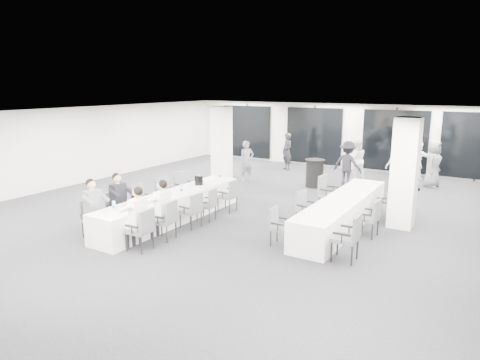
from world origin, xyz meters
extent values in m
cube|color=#222327|center=(0.00, 0.00, -0.01)|extent=(14.00, 16.00, 0.02)
cube|color=silver|center=(0.00, 0.00, 2.81)|extent=(14.00, 16.00, 0.02)
cube|color=beige|center=(-7.01, 0.00, 1.40)|extent=(0.02, 16.00, 2.80)
cube|color=beige|center=(0.00, 8.01, 1.40)|extent=(14.00, 0.02, 2.80)
cube|color=black|center=(0.00, 7.94, 1.35)|extent=(13.60, 0.06, 2.50)
cube|color=white|center=(-2.80, 3.20, 1.40)|extent=(0.60, 0.60, 2.80)
cube|color=white|center=(4.20, 1.00, 1.40)|extent=(0.60, 0.60, 2.80)
cube|color=silver|center=(-1.11, -1.71, 0.38)|extent=(0.90, 5.00, 0.75)
cube|color=silver|center=(2.91, 0.22, 0.38)|extent=(0.90, 5.00, 0.75)
cylinder|color=black|center=(0.64, 4.01, 0.49)|extent=(0.63, 0.63, 0.98)
cylinder|color=black|center=(0.64, 4.01, 0.98)|extent=(0.72, 0.72, 0.02)
cube|color=#4D5055|center=(-1.86, -3.68, 0.42)|extent=(0.53, 0.54, 0.08)
cube|color=#4D5055|center=(-2.07, -3.63, 0.68)|extent=(0.16, 0.44, 0.43)
cylinder|color=black|center=(-2.00, -3.45, 0.19)|extent=(0.03, 0.03, 0.39)
cylinder|color=black|center=(-2.09, -3.82, 0.19)|extent=(0.03, 0.03, 0.39)
cylinder|color=black|center=(-1.64, -3.54, 0.19)|extent=(0.03, 0.03, 0.39)
cylinder|color=black|center=(-1.72, -3.91, 0.19)|extent=(0.03, 0.03, 0.39)
cube|color=black|center=(-1.81, -3.45, 0.59)|extent=(0.32, 0.11, 0.04)
cube|color=black|center=(-1.92, -3.91, 0.59)|extent=(0.32, 0.11, 0.04)
cube|color=#4D5055|center=(-1.86, -2.89, 0.44)|extent=(0.53, 0.55, 0.08)
cube|color=#4D5055|center=(-2.08, -2.85, 0.71)|extent=(0.14, 0.46, 0.45)
cylinder|color=black|center=(-2.02, -2.66, 0.20)|extent=(0.04, 0.04, 0.40)
cylinder|color=black|center=(-2.09, -3.04, 0.20)|extent=(0.04, 0.04, 0.40)
cylinder|color=black|center=(-1.63, -2.73, 0.20)|extent=(0.04, 0.04, 0.40)
cylinder|color=black|center=(-1.71, -3.12, 0.20)|extent=(0.04, 0.04, 0.40)
cube|color=black|center=(-1.82, -2.65, 0.61)|extent=(0.34, 0.10, 0.04)
cube|color=black|center=(-1.91, -3.13, 0.61)|extent=(0.34, 0.10, 0.04)
cube|color=#4D5055|center=(-1.86, -1.99, 0.46)|extent=(0.48, 0.50, 0.08)
cube|color=#4D5055|center=(-2.09, -2.00, 0.73)|extent=(0.08, 0.47, 0.47)
cylinder|color=black|center=(-2.07, -1.80, 0.21)|extent=(0.04, 0.04, 0.41)
cylinder|color=black|center=(-2.06, -2.20, 0.21)|extent=(0.04, 0.04, 0.41)
cylinder|color=black|center=(-1.67, -1.78, 0.21)|extent=(0.04, 0.04, 0.41)
cylinder|color=black|center=(-1.65, -2.19, 0.21)|extent=(0.04, 0.04, 0.41)
cube|color=black|center=(-1.87, -1.74, 0.63)|extent=(0.35, 0.05, 0.04)
cube|color=black|center=(-1.85, -2.25, 0.63)|extent=(0.35, 0.05, 0.04)
cube|color=#4D5055|center=(-1.86, -1.05, 0.46)|extent=(0.56, 0.57, 0.08)
cube|color=#4D5055|center=(-2.08, -1.00, 0.73)|extent=(0.16, 0.47, 0.47)
cylinder|color=black|center=(-2.02, -0.81, 0.21)|extent=(0.04, 0.04, 0.42)
cylinder|color=black|center=(-2.10, -1.21, 0.21)|extent=(0.04, 0.04, 0.42)
cylinder|color=black|center=(-1.62, -0.89, 0.21)|extent=(0.04, 0.04, 0.42)
cylinder|color=black|center=(-1.71, -1.29, 0.21)|extent=(0.04, 0.04, 0.42)
cube|color=black|center=(-1.81, -0.80, 0.63)|extent=(0.35, 0.11, 0.04)
cube|color=black|center=(-1.92, -1.30, 0.63)|extent=(0.35, 0.11, 0.04)
cube|color=#4D5055|center=(-1.86, -0.20, 0.47)|extent=(0.57, 0.59, 0.08)
cube|color=#4D5055|center=(-2.09, -0.15, 0.75)|extent=(0.16, 0.48, 0.48)
cylinder|color=black|center=(-2.02, 0.05, 0.21)|extent=(0.04, 0.04, 0.43)
cylinder|color=black|center=(-2.11, -0.36, 0.21)|extent=(0.04, 0.04, 0.43)
cylinder|color=black|center=(-1.62, -0.04, 0.21)|extent=(0.04, 0.04, 0.43)
cylinder|color=black|center=(-1.70, -0.45, 0.21)|extent=(0.04, 0.04, 0.43)
cube|color=black|center=(-1.81, 0.06, 0.65)|extent=(0.36, 0.11, 0.04)
cube|color=black|center=(-1.92, -0.45, 0.65)|extent=(0.36, 0.11, 0.04)
cube|color=#4D5055|center=(-0.36, -3.69, 0.45)|extent=(0.49, 0.51, 0.08)
cube|color=#4D5055|center=(-0.14, -3.67, 0.72)|extent=(0.09, 0.46, 0.46)
cylinder|color=black|center=(-0.15, -3.87, 0.20)|extent=(0.04, 0.04, 0.41)
cylinder|color=black|center=(-0.18, -3.47, 0.20)|extent=(0.04, 0.04, 0.41)
cylinder|color=black|center=(-0.55, -3.90, 0.20)|extent=(0.04, 0.04, 0.41)
cylinder|color=black|center=(-0.58, -3.50, 0.20)|extent=(0.04, 0.04, 0.41)
cube|color=black|center=(-0.35, -3.94, 0.62)|extent=(0.34, 0.06, 0.04)
cube|color=black|center=(-0.38, -3.44, 0.62)|extent=(0.34, 0.06, 0.04)
cube|color=#4D5055|center=(-0.36, -2.90, 0.45)|extent=(0.52, 0.54, 0.08)
cube|color=#4D5055|center=(-0.15, -2.86, 0.72)|extent=(0.13, 0.46, 0.46)
cylinder|color=black|center=(-0.14, -3.06, 0.20)|extent=(0.04, 0.04, 0.41)
cylinder|color=black|center=(-0.20, -2.67, 0.20)|extent=(0.04, 0.04, 0.41)
cylinder|color=black|center=(-0.53, -3.12, 0.20)|extent=(0.04, 0.04, 0.41)
cylinder|color=black|center=(-0.59, -2.73, 0.20)|extent=(0.04, 0.04, 0.41)
cube|color=black|center=(-0.33, -3.14, 0.62)|extent=(0.34, 0.09, 0.04)
cube|color=black|center=(-0.40, -2.65, 0.62)|extent=(0.34, 0.09, 0.04)
cube|color=#4D5055|center=(-0.36, -1.88, 0.43)|extent=(0.47, 0.49, 0.08)
cube|color=#4D5055|center=(-0.16, -1.89, 0.68)|extent=(0.09, 0.44, 0.44)
cylinder|color=black|center=(-0.19, -2.08, 0.19)|extent=(0.03, 0.03, 0.39)
cylinder|color=black|center=(-0.16, -1.70, 0.19)|extent=(0.03, 0.03, 0.39)
cylinder|color=black|center=(-0.57, -2.05, 0.19)|extent=(0.03, 0.03, 0.39)
cylinder|color=black|center=(-0.54, -1.68, 0.19)|extent=(0.03, 0.03, 0.39)
cube|color=black|center=(-0.38, -2.12, 0.59)|extent=(0.32, 0.06, 0.04)
cube|color=black|center=(-0.35, -1.64, 0.59)|extent=(0.32, 0.06, 0.04)
cube|color=#4D5055|center=(-0.36, -1.20, 0.41)|extent=(0.48, 0.50, 0.07)
cube|color=#4D5055|center=(-0.16, -1.17, 0.66)|extent=(0.12, 0.43, 0.42)
cylinder|color=black|center=(-0.16, -1.36, 0.19)|extent=(0.03, 0.03, 0.38)
cylinder|color=black|center=(-0.21, -0.99, 0.19)|extent=(0.03, 0.03, 0.38)
cylinder|color=black|center=(-0.52, -1.41, 0.19)|extent=(0.03, 0.03, 0.38)
cylinder|color=black|center=(-0.57, -1.05, 0.19)|extent=(0.03, 0.03, 0.38)
cube|color=black|center=(-0.33, -1.43, 0.57)|extent=(0.31, 0.08, 0.04)
cube|color=black|center=(-0.40, -0.97, 0.57)|extent=(0.31, 0.08, 0.04)
cube|color=#4D5055|center=(-0.36, -0.17, 0.44)|extent=(0.45, 0.47, 0.08)
cube|color=#4D5055|center=(-0.15, -0.17, 0.70)|extent=(0.06, 0.45, 0.45)
cylinder|color=black|center=(-0.17, -0.36, 0.20)|extent=(0.03, 0.03, 0.40)
cylinder|color=black|center=(-0.17, 0.03, 0.20)|extent=(0.03, 0.03, 0.40)
cylinder|color=black|center=(-0.56, -0.36, 0.20)|extent=(0.03, 0.03, 0.40)
cylinder|color=black|center=(-0.56, 0.03, 0.20)|extent=(0.03, 0.03, 0.40)
cube|color=black|center=(-0.36, -0.41, 0.60)|extent=(0.33, 0.04, 0.04)
cube|color=black|center=(-0.36, 0.08, 0.60)|extent=(0.33, 0.04, 0.04)
cube|color=#4D5055|center=(2.16, -1.80, 0.41)|extent=(0.45, 0.46, 0.07)
cube|color=#4D5055|center=(1.96, -1.81, 0.66)|extent=(0.08, 0.42, 0.42)
cylinder|color=black|center=(1.97, -1.63, 0.19)|extent=(0.03, 0.03, 0.38)
cylinder|color=black|center=(1.99, -1.99, 0.19)|extent=(0.03, 0.03, 0.38)
cylinder|color=black|center=(2.33, -1.61, 0.19)|extent=(0.03, 0.03, 0.38)
cylinder|color=black|center=(2.35, -1.97, 0.19)|extent=(0.03, 0.03, 0.38)
cube|color=black|center=(2.15, -1.57, 0.57)|extent=(0.31, 0.05, 0.04)
cube|color=black|center=(2.17, -2.03, 0.57)|extent=(0.31, 0.05, 0.04)
cube|color=#4D5055|center=(2.16, -0.28, 0.44)|extent=(0.52, 0.54, 0.08)
cube|color=#4D5055|center=(1.95, -0.24, 0.70)|extent=(0.13, 0.45, 0.45)
cylinder|color=black|center=(2.00, -0.06, 0.20)|extent=(0.03, 0.03, 0.40)
cylinder|color=black|center=(1.94, -0.44, 0.20)|extent=(0.03, 0.03, 0.40)
cylinder|color=black|center=(2.38, -0.12, 0.20)|extent=(0.03, 0.03, 0.40)
cylinder|color=black|center=(2.32, -0.51, 0.20)|extent=(0.03, 0.03, 0.40)
cube|color=black|center=(2.20, -0.04, 0.60)|extent=(0.33, 0.10, 0.04)
cube|color=black|center=(2.12, -0.52, 0.60)|extent=(0.33, 0.10, 0.04)
cube|color=#4D5055|center=(2.16, 1.35, 0.49)|extent=(0.52, 0.54, 0.09)
cube|color=#4D5055|center=(1.92, 1.36, 0.79)|extent=(0.09, 0.50, 0.50)
cylinder|color=black|center=(1.95, 1.57, 0.22)|extent=(0.04, 0.04, 0.45)
cylinder|color=black|center=(1.93, 1.14, 0.22)|extent=(0.04, 0.04, 0.45)
cylinder|color=black|center=(2.39, 1.56, 0.22)|extent=(0.04, 0.04, 0.45)
cylinder|color=black|center=(2.37, 1.12, 0.22)|extent=(0.04, 0.04, 0.45)
cube|color=black|center=(2.17, 1.62, 0.68)|extent=(0.37, 0.06, 0.04)
cube|color=black|center=(2.15, 1.07, 0.68)|extent=(0.37, 0.06, 0.04)
cube|color=#4D5055|center=(3.66, -1.91, 0.48)|extent=(0.50, 0.52, 0.08)
cube|color=#4D5055|center=(3.89, -1.90, 0.76)|extent=(0.08, 0.49, 0.49)
cylinder|color=black|center=(3.88, -2.12, 0.22)|extent=(0.04, 0.04, 0.43)
cylinder|color=black|center=(3.86, -1.69, 0.22)|extent=(0.04, 0.04, 0.43)
cylinder|color=black|center=(3.45, -2.13, 0.22)|extent=(0.04, 0.04, 0.43)
cylinder|color=black|center=(3.44, -1.71, 0.22)|extent=(0.04, 0.04, 0.43)
cube|color=black|center=(3.67, -2.18, 0.66)|extent=(0.36, 0.05, 0.04)
cube|color=black|center=(3.65, -1.65, 0.66)|extent=(0.36, 0.05, 0.04)
cube|color=#4D5055|center=(3.66, -0.19, 0.44)|extent=(0.48, 0.50, 0.08)
cube|color=#4D5055|center=(3.87, -0.21, 0.70)|extent=(0.10, 0.45, 0.45)
cylinder|color=black|center=(3.84, -0.40, 0.20)|extent=(0.03, 0.03, 0.40)
cylinder|color=black|center=(3.87, -0.01, 0.20)|extent=(0.03, 0.03, 0.40)
cylinder|color=black|center=(3.45, -0.37, 0.20)|extent=(0.03, 0.03, 0.40)
cylinder|color=black|center=(3.48, 0.02, 0.20)|extent=(0.03, 0.03, 0.40)
cube|color=black|center=(3.64, -0.43, 0.60)|extent=(0.33, 0.07, 0.04)
cube|color=black|center=(3.68, 0.05, 0.60)|extent=(0.33, 0.07, 0.04)
cube|color=#4D5055|center=(3.66, 1.21, 0.41)|extent=(0.48, 0.50, 0.07)
cube|color=#4D5055|center=(3.86, 1.25, 0.66)|extent=(0.12, 0.42, 0.42)
cylinder|color=black|center=(3.87, 1.06, 0.19)|extent=(0.03, 0.03, 0.37)
cylinder|color=black|center=(3.81, 1.42, 0.19)|extent=(0.03, 0.03, 0.37)
cylinder|color=black|center=(3.51, 1.01, 0.19)|extent=(0.03, 0.03, 0.37)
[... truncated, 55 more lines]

